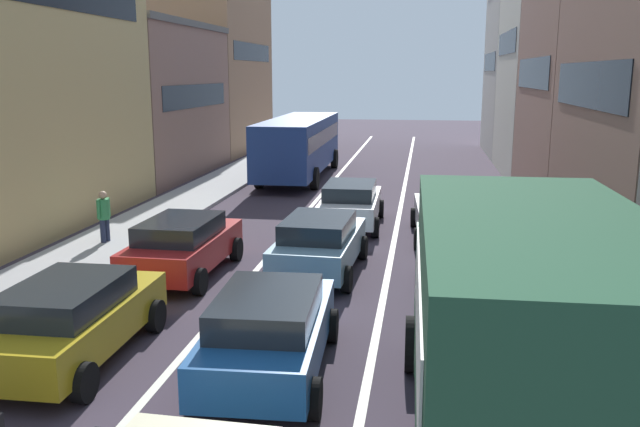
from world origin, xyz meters
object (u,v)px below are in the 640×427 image
wagon_left_lane_second (72,318)px  pedestrian_near_kerb (104,215)px  bus_mid_queue_primary (299,142)px  wagon_right_lane_far (446,213)px  sedan_centre_lane_second (269,330)px  coupe_centre_lane_fourth (351,203)px  sedan_right_lane_behind_truck (467,266)px  hatchback_centre_lane_third (319,243)px  sedan_left_lane_third (183,245)px  removalist_box_truck (517,330)px

wagon_left_lane_second → pedestrian_near_kerb: bearing=21.9°
bus_mid_queue_primary → wagon_right_lane_far: bearing=-149.6°
wagon_left_lane_second → sedan_centre_lane_second: bearing=-90.7°
coupe_centre_lane_fourth → sedan_right_lane_behind_truck: bearing=-154.8°
sedan_centre_lane_second → hatchback_centre_lane_third: same height
coupe_centre_lane_fourth → sedan_right_lane_behind_truck: same height
sedan_left_lane_third → wagon_left_lane_second: bearing=179.5°
wagon_right_lane_far → sedan_centre_lane_second: bearing=159.1°
wagon_right_lane_far → bus_mid_queue_primary: bearing=27.7°
coupe_centre_lane_fourth → sedan_right_lane_behind_truck: size_ratio=0.99×
wagon_left_lane_second → sedan_left_lane_third: bearing=-2.2°
wagon_right_lane_far → bus_mid_queue_primary: bus_mid_queue_primary is taller
hatchback_centre_lane_third → coupe_centre_lane_fourth: size_ratio=1.01×
pedestrian_near_kerb → sedan_right_lane_behind_truck: bearing=175.2°
sedan_left_lane_third → pedestrian_near_kerb: pedestrian_near_kerb is taller
sedan_centre_lane_second → pedestrian_near_kerb: (-6.75, 7.61, 0.15)m
sedan_left_lane_third → wagon_right_lane_far: same height
sedan_right_lane_behind_truck → bus_mid_queue_primary: 18.39m
sedan_right_lane_behind_truck → coupe_centre_lane_fourth: bearing=24.1°
hatchback_centre_lane_third → sedan_left_lane_third: (-3.37, -0.72, 0.00)m
hatchback_centre_lane_third → sedan_right_lane_behind_truck: 3.91m
removalist_box_truck → sedan_right_lane_behind_truck: 6.90m
sedan_centre_lane_second → wagon_left_lane_second: bearing=87.4°
sedan_left_lane_third → pedestrian_near_kerb: size_ratio=2.61×
wagon_left_lane_second → bus_mid_queue_primary: 21.38m
wagon_left_lane_second → bus_mid_queue_primary: size_ratio=0.41×
sedan_centre_lane_second → hatchback_centre_lane_third: (-0.08, 5.93, 0.00)m
sedan_right_lane_behind_truck → wagon_right_lane_far: 5.75m
removalist_box_truck → sedan_right_lane_behind_truck: removalist_box_truck is taller
sedan_centre_lane_second → bus_mid_queue_primary: size_ratio=0.42×
sedan_centre_lane_second → sedan_right_lane_behind_truck: bearing=-41.4°
removalist_box_truck → bus_mid_queue_primary: bearing=15.7°
hatchback_centre_lane_third → wagon_right_lane_far: (3.30, 4.19, 0.00)m
coupe_centre_lane_fourth → wagon_right_lane_far: size_ratio=0.98×
sedan_left_lane_third → bus_mid_queue_primary: 16.17m
removalist_box_truck → sedan_right_lane_behind_truck: bearing=0.2°
removalist_box_truck → wagon_left_lane_second: (-7.24, 2.42, -1.18)m
removalist_box_truck → coupe_centre_lane_fourth: size_ratio=1.79×
hatchback_centre_lane_third → sedan_left_lane_third: size_ratio=1.01×
removalist_box_truck → hatchback_centre_lane_third: bearing=23.1°
wagon_left_lane_second → sedan_right_lane_behind_truck: 8.33m
sedan_left_lane_third → wagon_right_lane_far: bearing=-52.7°
wagon_left_lane_second → pedestrian_near_kerb: (-3.18, 7.61, 0.15)m
sedan_centre_lane_second → coupe_centre_lane_fourth: 11.33m
hatchback_centre_lane_third → sedan_left_lane_third: same height
removalist_box_truck → hatchback_centre_lane_third: removalist_box_truck is taller
wagon_right_lane_far → pedestrian_near_kerb: pedestrian_near_kerb is taller
sedan_centre_lane_second → hatchback_centre_lane_third: size_ratio=1.00×
removalist_box_truck → wagon_right_lane_far: bearing=0.9°
wagon_right_lane_far → pedestrian_near_kerb: 10.29m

